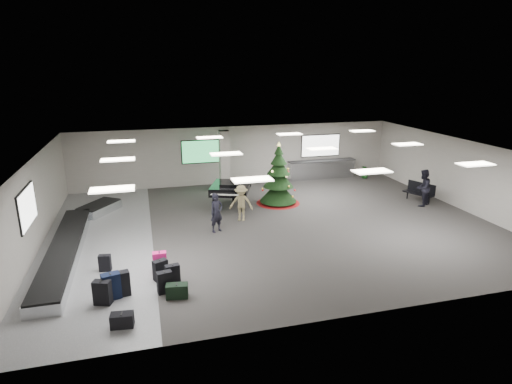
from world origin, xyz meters
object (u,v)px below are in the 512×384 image
object	(u,v)px
service_counter	(322,169)
pink_suitcase	(160,262)
bench	(420,191)
baggage_carousel	(73,240)
potted_plant_right	(365,172)
traveler_b	(241,203)
grand_piano	(230,188)
traveler_a	(217,213)
traveler_bench	(423,188)
potted_plant_left	(284,178)
christmas_tree	(278,183)

from	to	relation	value
service_counter	pink_suitcase	bearing A→B (deg)	-135.32
pink_suitcase	bench	bearing A→B (deg)	19.92
baggage_carousel	potted_plant_right	xyz separation A→B (m)	(15.32, 6.06, 0.16)
bench	traveler_b	size ratio (longest dim) A/B	0.98
grand_piano	traveler_b	size ratio (longest dim) A/B	1.70
bench	traveler_a	xyz separation A→B (m)	(-10.31, -1.32, 0.27)
grand_piano	traveler_bench	distance (m)	9.07
potted_plant_left	christmas_tree	bearing A→B (deg)	-113.78
traveler_a	traveler_b	bearing A→B (deg)	12.27
potted_plant_right	traveler_b	bearing A→B (deg)	-149.75
baggage_carousel	potted_plant_left	world-z (taller)	potted_plant_left
christmas_tree	traveler_a	distance (m)	4.54
bench	pink_suitcase	bearing A→B (deg)	175.48
pink_suitcase	grand_piano	bearing A→B (deg)	60.16
traveler_b	potted_plant_right	distance (m)	10.06
traveler_b	pink_suitcase	bearing A→B (deg)	-110.28
potted_plant_left	traveler_a	bearing A→B (deg)	-129.87
christmas_tree	bench	bearing A→B (deg)	-12.84
pink_suitcase	traveler_a	distance (m)	3.87
baggage_carousel	potted_plant_left	xyz separation A→B (m)	(10.16, 5.72, 0.25)
christmas_tree	bench	xyz separation A→B (m)	(6.80, -1.55, -0.51)
traveler_a	pink_suitcase	bearing A→B (deg)	-154.70
potted_plant_right	potted_plant_left	bearing A→B (deg)	-176.14
baggage_carousel	service_counter	world-z (taller)	service_counter
baggage_carousel	service_counter	distance (m)	14.50
service_counter	grand_piano	bearing A→B (deg)	-148.95
baggage_carousel	traveler_bench	size ratio (longest dim) A/B	5.51
grand_piano	potted_plant_right	world-z (taller)	grand_piano
traveler_a	traveler_b	xyz separation A→B (m)	(1.24, 0.99, -0.02)
pink_suitcase	traveler_b	distance (m)	5.42
service_counter	traveler_bench	world-z (taller)	traveler_bench
traveler_a	traveler_b	world-z (taller)	traveler_a
service_counter	christmas_tree	bearing A→B (deg)	-135.60
bench	christmas_tree	bearing A→B (deg)	143.83
traveler_b	traveler_bench	bearing A→B (deg)	20.12
bench	traveler_bench	world-z (taller)	traveler_bench
christmas_tree	potted_plant_right	bearing A→B (deg)	26.42
christmas_tree	baggage_carousel	bearing A→B (deg)	-162.08
potted_plant_left	potted_plant_right	xyz separation A→B (m)	(5.16, 0.35, -0.09)
grand_piano	traveler_bench	bearing A→B (deg)	6.54
traveler_a	service_counter	bearing A→B (deg)	15.82
baggage_carousel	traveler_a	world-z (taller)	traveler_a
grand_piano	traveler_b	bearing A→B (deg)	-67.36
traveler_a	baggage_carousel	bearing A→B (deg)	153.92
potted_plant_right	baggage_carousel	bearing A→B (deg)	-158.40
traveler_b	traveler_bench	size ratio (longest dim) A/B	0.89
grand_piano	pink_suitcase	bearing A→B (deg)	-100.09
service_counter	baggage_carousel	bearing A→B (deg)	-152.33
potted_plant_right	grand_piano	bearing A→B (deg)	-160.46
service_counter	potted_plant_left	world-z (taller)	service_counter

